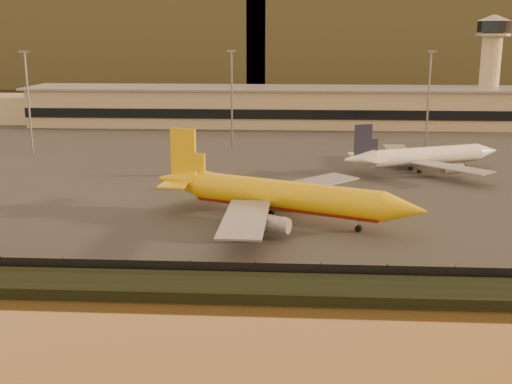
% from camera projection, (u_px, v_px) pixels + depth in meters
% --- Properties ---
extents(ground, '(900.00, 900.00, 0.00)m').
position_uv_depth(ground, '(247.00, 247.00, 91.52)').
color(ground, black).
rests_on(ground, ground).
extents(embankment, '(320.00, 7.00, 1.40)m').
position_uv_depth(embankment, '(236.00, 288.00, 74.88)').
color(embankment, black).
rests_on(embankment, ground).
extents(tarmac, '(320.00, 220.00, 0.20)m').
position_uv_depth(tarmac, '(272.00, 140.00, 183.57)').
color(tarmac, '#2D2D2D').
rests_on(tarmac, ground).
extents(perimeter_fence, '(300.00, 0.05, 2.20)m').
position_uv_depth(perimeter_fence, '(239.00, 271.00, 78.61)').
color(perimeter_fence, black).
rests_on(perimeter_fence, tarmac).
extents(terminal_building, '(202.00, 25.00, 12.60)m').
position_uv_depth(terminal_building, '(232.00, 107.00, 212.59)').
color(terminal_building, tan).
rests_on(terminal_building, tarmac).
extents(control_tower, '(11.20, 11.20, 35.50)m').
position_uv_depth(control_tower, '(491.00, 59.00, 209.08)').
color(control_tower, tan).
rests_on(control_tower, tarmac).
extents(apron_light_masts, '(152.20, 12.20, 25.40)m').
position_uv_depth(apron_light_masts, '(330.00, 91.00, 159.55)').
color(apron_light_masts, slate).
rests_on(apron_light_masts, tarmac).
extents(distant_hills, '(470.00, 160.00, 70.00)m').
position_uv_depth(distant_hills, '(255.00, 32.00, 414.79)').
color(distant_hills, brown).
rests_on(distant_hills, ground).
extents(dhl_cargo_jet, '(44.46, 42.08, 13.89)m').
position_uv_depth(dhl_cargo_jet, '(281.00, 196.00, 102.62)').
color(dhl_cargo_jet, yellow).
rests_on(dhl_cargo_jet, tarmac).
extents(white_narrowbody_jet, '(36.80, 34.76, 11.08)m').
position_uv_depth(white_narrowbody_jet, '(424.00, 156.00, 140.50)').
color(white_narrowbody_jet, white).
rests_on(white_narrowbody_jet, tarmac).
extents(gse_vehicle_yellow, '(4.49, 2.24, 1.97)m').
position_uv_depth(gse_vehicle_yellow, '(309.00, 193.00, 117.72)').
color(gse_vehicle_yellow, yellow).
rests_on(gse_vehicle_yellow, tarmac).
extents(gse_vehicle_white, '(3.84, 2.84, 1.58)m').
position_uv_depth(gse_vehicle_white, '(199.00, 185.00, 124.64)').
color(gse_vehicle_white, white).
rests_on(gse_vehicle_white, tarmac).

